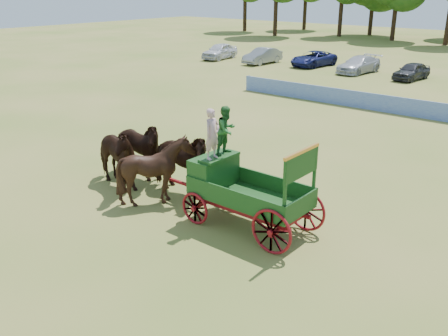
% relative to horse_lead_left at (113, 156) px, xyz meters
% --- Properties ---
extents(ground, '(160.00, 160.00, 0.00)m').
position_rel_horse_lead_left_xyz_m(ground, '(6.57, 0.16, -1.22)').
color(ground, olive).
rests_on(ground, ground).
extents(horse_lead_left, '(3.06, 1.73, 2.45)m').
position_rel_horse_lead_left_xyz_m(horse_lead_left, '(0.00, 0.00, 0.00)').
color(horse_lead_left, black).
rests_on(horse_lead_left, ground).
extents(horse_lead_right, '(3.01, 1.59, 2.45)m').
position_rel_horse_lead_left_xyz_m(horse_lead_right, '(-0.00, 1.10, 0.00)').
color(horse_lead_right, black).
rests_on(horse_lead_right, ground).
extents(horse_wheel_left, '(2.60, 2.41, 2.45)m').
position_rel_horse_lead_left_xyz_m(horse_wheel_left, '(2.40, 0.00, 0.00)').
color(horse_wheel_left, black).
rests_on(horse_wheel_left, ground).
extents(horse_wheel_right, '(3.02, 1.63, 2.45)m').
position_rel_horse_lead_left_xyz_m(horse_wheel_right, '(2.40, 1.10, 0.00)').
color(horse_wheel_right, black).
rests_on(horse_wheel_right, ground).
extents(farm_dray, '(6.00, 2.00, 3.78)m').
position_rel_horse_lead_left_xyz_m(farm_dray, '(5.35, 0.58, 0.44)').
color(farm_dray, maroon).
rests_on(farm_dray, ground).
extents(sponsor_banner, '(26.00, 0.08, 1.05)m').
position_rel_horse_lead_left_xyz_m(sponsor_banner, '(5.57, 18.16, -0.70)').
color(sponsor_banner, '#1F43AC').
rests_on(sponsor_banner, ground).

